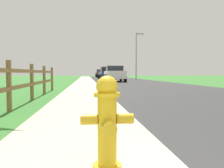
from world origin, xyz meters
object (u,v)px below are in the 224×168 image
at_px(parked_car_red, 103,74).
at_px(street_lamp, 137,52).
at_px(parked_suv_white, 114,74).
at_px(parked_car_blue, 107,73).
at_px(fire_hydrant, 107,120).
at_px(parked_car_black, 101,73).

bearing_deg(parked_car_red, street_lamp, -64.89).
distance_m(parked_suv_white, parked_car_blue, 8.37).
relative_size(fire_hydrant, parked_car_red, 0.18).
height_order(parked_car_red, street_lamp, street_lamp).
bearing_deg(parked_car_black, parked_car_red, -90.76).
bearing_deg(parked_suv_white, parked_car_red, 89.61).
height_order(parked_suv_white, parked_car_red, parked_suv_white).
relative_size(fire_hydrant, parked_suv_white, 0.18).
xyz_separation_m(parked_car_blue, street_lamp, (4.10, -0.50, 2.93)).
bearing_deg(street_lamp, fire_hydrant, -102.94).
bearing_deg(parked_suv_white, parked_car_black, 89.47).
height_order(fire_hydrant, parked_car_black, parked_car_black).
relative_size(parked_car_red, parked_car_black, 1.07).
distance_m(parked_car_red, parked_car_black, 9.67).
distance_m(fire_hydrant, street_lamp, 30.43).
xyz_separation_m(fire_hydrant, parked_car_black, (2.94, 47.60, 0.40)).
xyz_separation_m(parked_car_blue, parked_car_black, (0.26, 17.63, -0.01)).
xyz_separation_m(parked_suv_white, parked_car_red, (0.11, 16.32, -0.05)).
height_order(fire_hydrant, parked_suv_white, parked_suv_white).
bearing_deg(parked_car_red, parked_car_blue, -90.95).
xyz_separation_m(parked_car_blue, parked_car_red, (0.13, 7.96, -0.09)).
bearing_deg(parked_car_blue, parked_car_black, 89.15).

